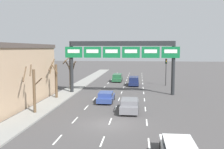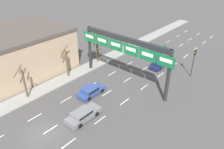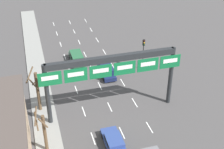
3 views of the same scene
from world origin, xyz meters
The scene contains 8 objects.
lane_dashes centered at (0.00, 13.50, 0.01)m, with size 6.72×67.00×0.01m.
sign_gantry centered at (0.00, 14.92, 5.99)m, with size 16.42×0.70×7.67m.
suv_green centered at (-1.75, 28.76, 0.84)m, with size 1.88×4.67×1.49m.
car_blue centered at (-1.47, 9.18, 0.69)m, with size 1.85×4.40×1.26m.
suv_navy centered at (1.66, 23.50, 0.88)m, with size 1.80×4.48×1.58m.
traffic_light_near_gantry centered at (7.34, 23.84, 3.43)m, with size 0.30×0.35×4.81m.
tree_bare_closest centered at (-8.36, 10.54, 2.71)m, with size 1.34×1.64×5.10m.
tree_bare_third centered at (-8.36, 17.78, 3.10)m, with size 2.13×2.17×5.46m.
Camera 3 is at (-8.43, -14.15, 23.29)m, focal length 50.00 mm.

